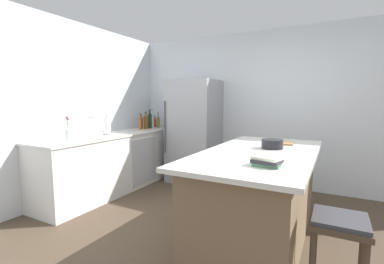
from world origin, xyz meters
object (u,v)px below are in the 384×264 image
object	(u,v)px
hot_sauce_bottle	(155,122)
wine_bottle	(150,121)
cutting_board	(280,143)
soda_bottle	(152,121)
olive_oil_bottle	(158,122)
whiskey_bottle	(146,122)
flower_vase	(68,133)
syrup_bottle	(141,123)
kitchen_island	(259,195)
cookbook_stack	(267,161)
vinegar_bottle	(140,123)
sink_faucet	(89,126)
mixing_bowl	(272,144)
refrigerator	(194,131)
bar_stool	(339,234)
paper_towel_roll	(107,126)

from	to	relation	value
hot_sauce_bottle	wine_bottle	xyz separation A→B (m)	(0.07, -0.27, 0.05)
cutting_board	soda_bottle	bearing A→B (deg)	160.73
olive_oil_bottle	whiskey_bottle	bearing A→B (deg)	-104.30
whiskey_bottle	flower_vase	bearing A→B (deg)	-88.55
syrup_bottle	cutting_board	size ratio (longest dim) A/B	0.86
soda_bottle	olive_oil_bottle	bearing A→B (deg)	53.30
kitchen_island	syrup_bottle	xyz separation A→B (m)	(-2.49, 1.21, 0.56)
cookbook_stack	soda_bottle	bearing A→B (deg)	142.00
vinegar_bottle	syrup_bottle	bearing A→B (deg)	117.86
syrup_bottle	sink_faucet	bearing A→B (deg)	-90.19
whiskey_bottle	vinegar_bottle	size ratio (longest dim) A/B	1.08
flower_vase	mixing_bowl	size ratio (longest dim) A/B	1.45
refrigerator	syrup_bottle	bearing A→B (deg)	-161.23
sink_faucet	cookbook_stack	bearing A→B (deg)	-12.89
flower_vase	wine_bottle	distance (m)	1.79
refrigerator	cookbook_stack	xyz separation A→B (m)	(1.76, -2.11, 0.07)
refrigerator	bar_stool	world-z (taller)	refrigerator
soda_bottle	wine_bottle	bearing A→B (deg)	-83.16
flower_vase	mixing_bowl	distance (m)	2.56
sink_faucet	cutting_board	xyz separation A→B (m)	(2.58, 0.57, -0.14)
kitchen_island	mixing_bowl	bearing A→B (deg)	70.89
kitchen_island	hot_sauce_bottle	size ratio (longest dim) A/B	9.48
syrup_bottle	mixing_bowl	distance (m)	2.75
syrup_bottle	paper_towel_roll	bearing A→B (deg)	-87.12
soda_bottle	cookbook_stack	xyz separation A→B (m)	(2.66, -2.07, -0.09)
bar_stool	syrup_bottle	distance (m)	3.76
olive_oil_bottle	soda_bottle	world-z (taller)	soda_bottle
hot_sauce_bottle	whiskey_bottle	size ratio (longest dim) A/B	0.70
wine_bottle	syrup_bottle	world-z (taller)	wine_bottle
olive_oil_bottle	wine_bottle	size ratio (longest dim) A/B	0.82
wine_bottle	cookbook_stack	size ratio (longest dim) A/B	1.50
flower_vase	wine_bottle	xyz separation A→B (m)	(-0.03, 1.79, 0.04)
sink_faucet	hot_sauce_bottle	distance (m)	1.64
wine_bottle	paper_towel_roll	bearing A→B (deg)	-90.25
wine_bottle	sink_faucet	bearing A→B (deg)	-92.19
refrigerator	hot_sauce_bottle	size ratio (longest dim) A/B	8.08
vinegar_bottle	mixing_bowl	xyz separation A→B (m)	(2.52, -0.89, -0.06)
olive_oil_bottle	sink_faucet	bearing A→B (deg)	-94.29
flower_vase	olive_oil_bottle	xyz separation A→B (m)	(0.03, 1.97, 0.00)
hot_sauce_bottle	cutting_board	world-z (taller)	hot_sauce_bottle
olive_oil_bottle	syrup_bottle	xyz separation A→B (m)	(-0.11, -0.38, 0.00)
sink_faucet	olive_oil_bottle	bearing A→B (deg)	85.71
soda_bottle	cutting_board	xyz separation A→B (m)	(2.54, -0.89, -0.11)
soda_bottle	cookbook_stack	distance (m)	3.37
paper_towel_roll	syrup_bottle	distance (m)	0.88
wine_bottle	vinegar_bottle	size ratio (longest dim) A/B	1.22
bar_stool	vinegar_bottle	world-z (taller)	vinegar_bottle
cutting_board	syrup_bottle	bearing A→B (deg)	166.72
whiskey_bottle	cookbook_stack	size ratio (longest dim) A/B	1.34
hot_sauce_bottle	cutting_board	distance (m)	2.82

